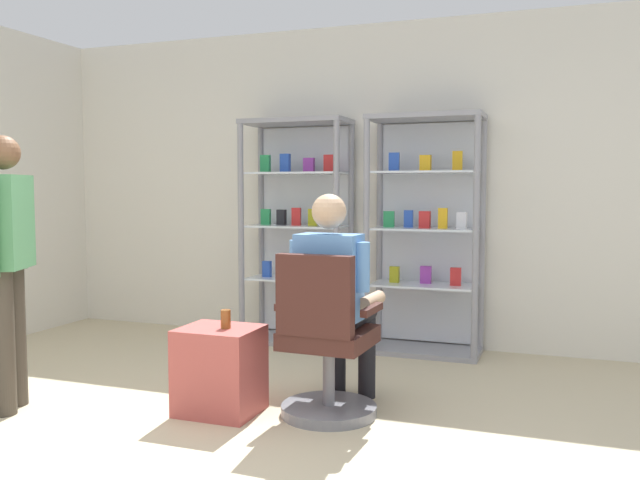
{
  "coord_description": "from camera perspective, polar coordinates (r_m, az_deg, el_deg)",
  "views": [
    {
      "loc": [
        1.6,
        -2.58,
        1.32
      ],
      "look_at": [
        0.16,
        1.33,
        1.0
      ],
      "focal_mm": 37.71,
      "sensor_mm": 36.0,
      "label": 1
    }
  ],
  "objects": [
    {
      "name": "ground_plane",
      "position": [
        3.31,
        -11.3,
        -19.17
      ],
      "size": [
        7.2,
        7.2,
        0.0
      ],
      "primitive_type": "plane",
      "color": "#C6B793"
    },
    {
      "name": "back_wall",
      "position": [
        5.81,
        4.16,
        4.67
      ],
      "size": [
        6.0,
        0.1,
        2.7
      ],
      "primitive_type": "cube",
      "color": "silver",
      "rests_on": "ground"
    },
    {
      "name": "display_cabinet_left",
      "position": [
        5.78,
        -1.77,
        0.87
      ],
      "size": [
        0.9,
        0.45,
        1.9
      ],
      "color": "gray",
      "rests_on": "ground"
    },
    {
      "name": "display_cabinet_right",
      "position": [
        5.46,
        9.01,
        0.59
      ],
      "size": [
        0.9,
        0.45,
        1.9
      ],
      "color": "gray",
      "rests_on": "ground"
    },
    {
      "name": "office_chair",
      "position": [
        3.89,
        0.46,
        -9.37
      ],
      "size": [
        0.57,
        0.56,
        0.96
      ],
      "color": "slate",
      "rests_on": "ground"
    },
    {
      "name": "seated_shopkeeper",
      "position": [
        3.98,
        1.34,
        -4.39
      ],
      "size": [
        0.5,
        0.58,
        1.29
      ],
      "color": "black",
      "rests_on": "ground"
    },
    {
      "name": "storage_crate",
      "position": [
        4.06,
        -8.49,
        -10.87
      ],
      "size": [
        0.45,
        0.39,
        0.51
      ],
      "primitive_type": "cube",
      "color": "#B24C47",
      "rests_on": "ground"
    },
    {
      "name": "tea_glass",
      "position": [
        3.97,
        -8.01,
        -6.66
      ],
      "size": [
        0.06,
        0.06,
        0.11
      ],
      "primitive_type": "cylinder",
      "color": "brown",
      "rests_on": "storage_crate"
    },
    {
      "name": "standing_customer",
      "position": [
        4.36,
        -25.09,
        -1.11
      ],
      "size": [
        0.35,
        0.48,
        1.63
      ],
      "color": "#3F382D",
      "rests_on": "ground"
    }
  ]
}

